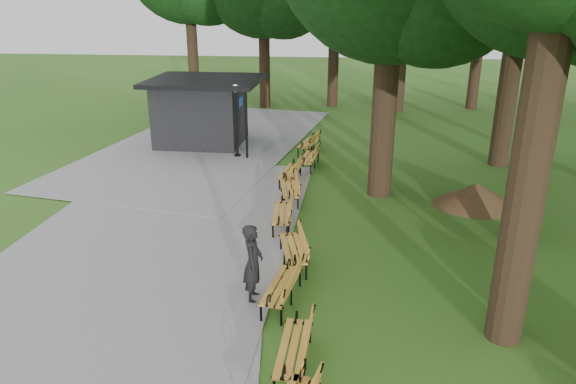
# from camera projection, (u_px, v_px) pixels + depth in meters

# --- Properties ---
(ground) EXTENTS (100.00, 100.00, 0.00)m
(ground) POSITION_uv_depth(u_px,v_px,m) (271.00, 328.00, 11.04)
(ground) COLOR #2E5E1B
(ground) RESTS_ON ground
(path) EXTENTS (12.00, 38.00, 0.06)m
(path) POSITION_uv_depth(u_px,v_px,m) (137.00, 252.00, 14.21)
(path) COLOR gray
(path) RESTS_ON ground
(person) EXTENTS (0.46, 0.68, 1.83)m
(person) POSITION_uv_depth(u_px,v_px,m) (253.00, 263.00, 11.77)
(person) COLOR black
(person) RESTS_ON ground
(kiosk) EXTENTS (4.88, 4.27, 3.00)m
(kiosk) POSITION_uv_depth(u_px,v_px,m) (201.00, 111.00, 24.04)
(kiosk) COLOR black
(kiosk) RESTS_ON ground
(lamp_post) EXTENTS (0.32, 0.32, 3.04)m
(lamp_post) POSITION_uv_depth(u_px,v_px,m) (236.00, 105.00, 21.82)
(lamp_post) COLOR black
(lamp_post) RESTS_ON ground
(dirt_mound) EXTENTS (2.27, 2.27, 0.78)m
(dirt_mound) POSITION_uv_depth(u_px,v_px,m) (476.00, 195.00, 17.26)
(dirt_mound) COLOR #47301C
(dirt_mound) RESTS_ON ground
(bench_2) EXTENTS (0.71, 1.92, 0.88)m
(bench_2) POSITION_uv_depth(u_px,v_px,m) (293.00, 348.00, 9.71)
(bench_2) COLOR gold
(bench_2) RESTS_ON ground
(bench_3) EXTENTS (0.93, 1.98, 0.88)m
(bench_3) POSITION_uv_depth(u_px,v_px,m) (282.00, 286.00, 11.78)
(bench_3) COLOR gold
(bench_3) RESTS_ON ground
(bench_4) EXTENTS (1.04, 1.99, 0.88)m
(bench_4) POSITION_uv_depth(u_px,v_px,m) (293.00, 248.00, 13.50)
(bench_4) COLOR gold
(bench_4) RESTS_ON ground
(bench_5) EXTENTS (0.75, 1.93, 0.88)m
(bench_5) POSITION_uv_depth(u_px,v_px,m) (282.00, 213.00, 15.69)
(bench_5) COLOR gold
(bench_5) RESTS_ON ground
(bench_6) EXTENTS (0.95, 1.98, 0.88)m
(bench_6) POSITION_uv_depth(u_px,v_px,m) (289.00, 189.00, 17.64)
(bench_6) COLOR gold
(bench_6) RESTS_ON ground
(bench_7) EXTENTS (0.84, 1.96, 0.88)m
(bench_7) POSITION_uv_depth(u_px,v_px,m) (290.00, 172.00, 19.31)
(bench_7) COLOR gold
(bench_7) RESTS_ON ground
(bench_8) EXTENTS (0.86, 1.96, 0.88)m
(bench_8) POSITION_uv_depth(u_px,v_px,m) (309.00, 157.00, 20.98)
(bench_8) COLOR gold
(bench_8) RESTS_ON ground
(bench_9) EXTENTS (1.06, 2.00, 0.88)m
(bench_9) POSITION_uv_depth(u_px,v_px,m) (309.00, 143.00, 23.01)
(bench_9) COLOR gold
(bench_9) RESTS_ON ground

